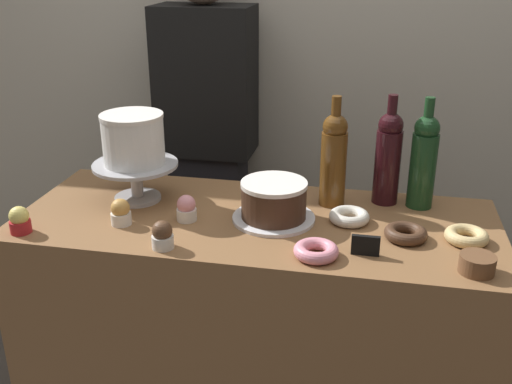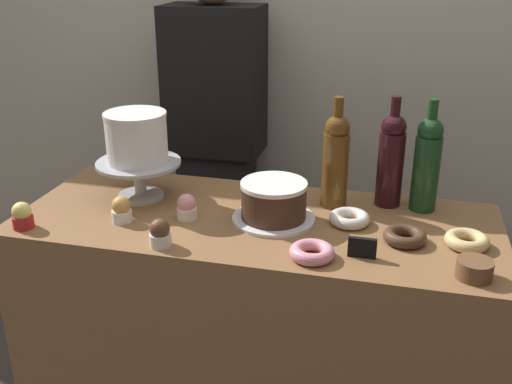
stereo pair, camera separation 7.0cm
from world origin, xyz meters
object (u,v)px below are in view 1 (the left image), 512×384
wine_bottle_green (424,160)px  wine_bottle_amber (334,158)px  barista_figure (208,154)px  cake_stand_pedestal (136,175)px  chocolate_round_cake (274,200)px  wine_bottle_dark_red (388,156)px  white_layer_cake (133,139)px  cupcake_caramel (121,212)px  cupcake_chocolate (162,235)px  cupcake_strawberry (186,209)px  price_sign_chalkboard (366,245)px  donut_sugar (349,217)px  cupcake_lemon (20,220)px  donut_glazed (466,236)px  donut_pink (316,251)px  cookie_stack (477,264)px  donut_chocolate (406,233)px

wine_bottle_green → wine_bottle_amber: size_ratio=1.00×
wine_bottle_green → barista_figure: (-0.78, 0.47, -0.19)m
cake_stand_pedestal → chocolate_round_cake: cake_stand_pedestal is taller
wine_bottle_green → wine_bottle_dark_red: 0.10m
white_layer_cake → cupcake_caramel: bearing=-82.9°
chocolate_round_cake → cupcake_chocolate: size_ratio=2.48×
wine_bottle_amber → cupcake_chocolate: (-0.39, -0.37, -0.11)m
wine_bottle_green → cupcake_strawberry: 0.69m
chocolate_round_cake → cupcake_caramel: 0.42m
wine_bottle_amber → price_sign_chalkboard: size_ratio=4.65×
white_layer_cake → wine_bottle_dark_red: wine_bottle_dark_red is taller
donut_sugar → barista_figure: barista_figure is taller
cupcake_lemon → barista_figure: (0.27, 0.86, -0.08)m
donut_glazed → price_sign_chalkboard: price_sign_chalkboard is taller
donut_pink → cookie_stack: 0.38m
wine_bottle_green → cookie_stack: size_ratio=3.87×
cupcake_chocolate → cupcake_lemon: same height
price_sign_chalkboard → cookie_stack: bearing=-7.6°
cookie_stack → barista_figure: 1.23m
cake_stand_pedestal → cupcake_chocolate: (0.18, -0.28, -0.05)m
donut_glazed → cookie_stack: cookie_stack is taller
cupcake_strawberry → donut_glazed: 0.75m
cupcake_caramel → cookie_stack: size_ratio=0.88×
chocolate_round_cake → price_sign_chalkboard: bearing=-30.8°
cupcake_lemon → donut_sugar: size_ratio=0.66×
cupcake_strawberry → cupcake_chocolate: 0.17m
wine_bottle_amber → donut_glazed: size_ratio=2.91×
wine_bottle_dark_red → cupcake_strawberry: wine_bottle_dark_red is taller
wine_bottle_green → donut_chocolate: wine_bottle_green is taller
cupcake_chocolate → cupcake_strawberry: bearing=87.2°
wine_bottle_amber → wine_bottle_dark_red: size_ratio=1.00×
donut_sugar → donut_chocolate: bearing=-26.6°
white_layer_cake → cupcake_chocolate: bearing=-57.2°
cupcake_caramel → barista_figure: bearing=87.7°
donut_pink → barista_figure: bearing=121.5°
cupcake_lemon → cookie_stack: 1.16m
wine_bottle_amber → cookie_stack: (0.37, -0.34, -0.12)m
cupcake_lemon → barista_figure: barista_figure is taller
donut_chocolate → donut_glazed: 0.15m
white_layer_cake → donut_glazed: 0.96m
wine_bottle_green → white_layer_cake: bearing=-171.6°
chocolate_round_cake → donut_pink: chocolate_round_cake is taller
white_layer_cake → cupcake_chocolate: white_layer_cake is taller
cupcake_lemon → cupcake_strawberry: bearing=21.7°
white_layer_cake → cupcake_strawberry: bearing=-30.1°
cupcake_chocolate → cookie_stack: cupcake_chocolate is taller
white_layer_cake → cupcake_caramel: 0.23m
white_layer_cake → donut_glazed: (0.94, -0.09, -0.18)m
cupcake_strawberry → donut_glazed: cupcake_strawberry is taller
cupcake_chocolate → wine_bottle_amber: bearing=43.0°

